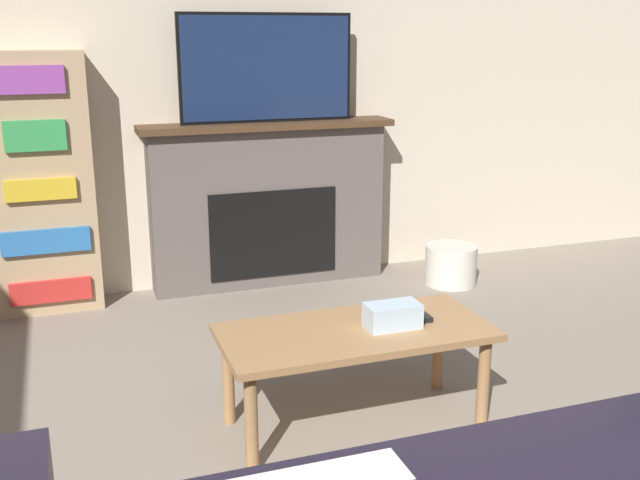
# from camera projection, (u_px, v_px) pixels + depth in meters

# --- Properties ---
(wall_back) EXTENTS (6.98, 0.06, 2.70)m
(wall_back) POSITION_uv_depth(u_px,v_px,m) (219.00, 71.00, 4.58)
(wall_back) COLOR beige
(wall_back) RESTS_ON ground_plane
(fireplace) EXTENTS (1.58, 0.28, 1.04)m
(fireplace) POSITION_uv_depth(u_px,v_px,m) (268.00, 204.00, 4.75)
(fireplace) COLOR #605651
(fireplace) RESTS_ON ground_plane
(tv) EXTENTS (1.07, 0.03, 0.65)m
(tv) POSITION_uv_depth(u_px,v_px,m) (267.00, 68.00, 4.50)
(tv) COLOR black
(tv) RESTS_ON fireplace
(coffee_table) EXTENTS (1.09, 0.51, 0.43)m
(coffee_table) POSITION_uv_depth(u_px,v_px,m) (355.00, 342.00, 3.02)
(coffee_table) COLOR #A87A4C
(coffee_table) RESTS_ON ground_plane
(tissue_box) EXTENTS (0.22, 0.12, 0.10)m
(tissue_box) POSITION_uv_depth(u_px,v_px,m) (393.00, 316.00, 3.01)
(tissue_box) COLOR silver
(tissue_box) RESTS_ON coffee_table
(remote_control) EXTENTS (0.04, 0.15, 0.02)m
(remote_control) POSITION_uv_depth(u_px,v_px,m) (421.00, 314.00, 3.13)
(remote_control) COLOR black
(remote_control) RESTS_ON coffee_table
(bookshelf) EXTENTS (0.58, 0.29, 1.48)m
(bookshelf) POSITION_uv_depth(u_px,v_px,m) (41.00, 185.00, 4.24)
(bookshelf) COLOR tan
(bookshelf) RESTS_ON ground_plane
(storage_basket) EXTENTS (0.33, 0.33, 0.25)m
(storage_basket) POSITION_uv_depth(u_px,v_px,m) (451.00, 265.00, 4.83)
(storage_basket) COLOR silver
(storage_basket) RESTS_ON ground_plane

